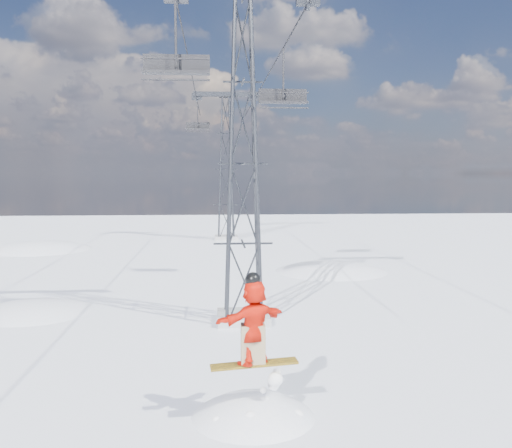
{
  "coord_description": "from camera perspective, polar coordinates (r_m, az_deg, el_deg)",
  "views": [
    {
      "loc": [
        -0.25,
        -11.55,
        5.16
      ],
      "look_at": [
        0.88,
        3.26,
        3.85
      ],
      "focal_mm": 40.0,
      "sensor_mm": 36.0,
      "label": 1
    }
  ],
  "objects": [
    {
      "name": "snow_terrain",
      "position": [
        36.24,
        -11.8,
        -19.07
      ],
      "size": [
        39.0,
        37.0,
        22.0
      ],
      "color": "white",
      "rests_on": "ground"
    },
    {
      "name": "lift_tower_far",
      "position": [
        44.57,
        -3.03,
        5.44
      ],
      "size": [
        5.2,
        1.8,
        11.43
      ],
      "color": "#999999",
      "rests_on": "ground"
    },
    {
      "name": "ground",
      "position": [
        12.66,
        -3.04,
        -19.03
      ],
      "size": [
        120.0,
        120.0,
        0.0
      ],
      "primitive_type": "plane",
      "color": "white",
      "rests_on": "ground"
    },
    {
      "name": "lift_chair_mid",
      "position": [
        26.67,
        2.73,
        12.55
      ],
      "size": [
        2.22,
        0.64,
        2.76
      ],
      "color": "black",
      "rests_on": "ground"
    },
    {
      "name": "lift_chair_far",
      "position": [
        46.66,
        -5.85,
        9.69
      ],
      "size": [
        1.92,
        0.55,
        2.38
      ],
      "color": "black",
      "rests_on": "ground"
    },
    {
      "name": "haul_cables",
      "position": [
        31.59,
        -2.48,
        15.43
      ],
      "size": [
        4.46,
        51.0,
        0.06
      ],
      "color": "black",
      "rests_on": "ground"
    },
    {
      "name": "lift_chair_near",
      "position": [
        19.45,
        -7.98,
        15.41
      ],
      "size": [
        2.19,
        0.63,
        2.72
      ],
      "color": "black",
      "rests_on": "ground"
    },
    {
      "name": "lift_tower_near",
      "position": [
        19.58,
        -1.31,
        5.95
      ],
      "size": [
        5.2,
        1.8,
        11.43
      ],
      "color": "#999999",
      "rests_on": "ground"
    }
  ]
}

